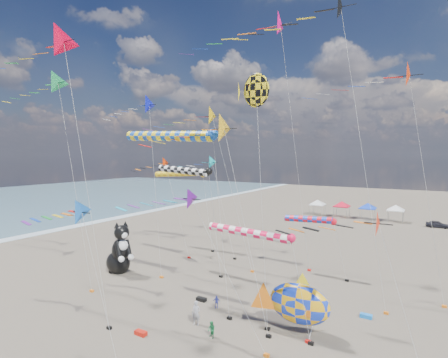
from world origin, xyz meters
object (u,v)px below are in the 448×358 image
child_blue (216,302)px  fish_inflatable (298,303)px  child_green (212,330)px  parked_car (437,224)px  cat_inflatable (120,247)px  person_adult (196,313)px

child_blue → fish_inflatable: bearing=-29.4°
child_green → parked_car: size_ratio=0.33×
cat_inflatable → parked_car: (29.95, 45.35, -2.27)m
fish_inflatable → person_adult: (-7.02, -2.81, -1.27)m
cat_inflatable → person_adult: cat_inflatable is taller
child_blue → parked_car: 50.10m
fish_inflatable → cat_inflatable: bearing=173.2°
fish_inflatable → person_adult: fish_inflatable is taller
cat_inflatable → child_blue: cat_inflatable is taller
person_adult → child_green: (2.05, -1.01, -0.32)m
fish_inflatable → child_green: (-4.97, -3.82, -1.59)m
person_adult → child_green: bearing=-38.3°
child_blue → parked_car: parked_car is taller
child_green → child_blue: bearing=141.2°
cat_inflatable → person_adult: 15.01m
parked_car → cat_inflatable: bearing=145.2°
fish_inflatable → parked_car: fish_inflatable is taller
child_green → child_blue: 4.86m
parked_car → child_green: bearing=163.5°
child_green → child_blue: (-2.28, 4.29, -0.07)m
child_blue → parked_car: bearing=45.2°
cat_inflatable → fish_inflatable: bearing=11.5°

